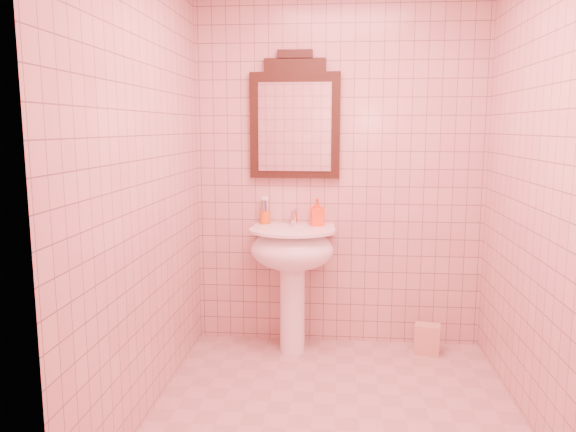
# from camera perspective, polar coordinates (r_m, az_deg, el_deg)

# --- Properties ---
(floor) EXTENTS (2.20, 2.20, 0.00)m
(floor) POSITION_cam_1_polar(r_m,az_deg,el_deg) (3.21, 4.82, -19.65)
(floor) COLOR tan
(floor) RESTS_ON ground
(back_wall) EXTENTS (2.00, 0.02, 2.50)m
(back_wall) POSITION_cam_1_polar(r_m,az_deg,el_deg) (3.93, 5.19, 4.78)
(back_wall) COLOR #CE9C90
(back_wall) RESTS_ON floor
(pedestal_sink) EXTENTS (0.58, 0.58, 0.86)m
(pedestal_sink) POSITION_cam_1_polar(r_m,az_deg,el_deg) (3.80, 0.44, -4.30)
(pedestal_sink) COLOR white
(pedestal_sink) RESTS_ON floor
(faucet) EXTENTS (0.04, 0.16, 0.11)m
(faucet) POSITION_cam_1_polar(r_m,az_deg,el_deg) (3.89, 0.61, -0.12)
(faucet) COLOR white
(faucet) RESTS_ON pedestal_sink
(mirror) EXTENTS (0.62, 0.06, 0.86)m
(mirror) POSITION_cam_1_polar(r_m,az_deg,el_deg) (3.90, 0.71, 9.75)
(mirror) COLOR black
(mirror) RESTS_ON back_wall
(toothbrush_cup) EXTENTS (0.07, 0.07, 0.17)m
(toothbrush_cup) POSITION_cam_1_polar(r_m,az_deg,el_deg) (3.94, -2.34, -0.10)
(toothbrush_cup) COLOR #D55E12
(toothbrush_cup) RESTS_ON pedestal_sink
(soap_dispenser) EXTENTS (0.10, 0.11, 0.19)m
(soap_dispenser) POSITION_cam_1_polar(r_m,az_deg,el_deg) (3.86, 2.97, 0.38)
(soap_dispenser) COLOR #F83F14
(soap_dispenser) RESTS_ON pedestal_sink
(towel) EXTENTS (0.19, 0.14, 0.21)m
(towel) POSITION_cam_1_polar(r_m,az_deg,el_deg) (4.04, 13.95, -12.04)
(towel) COLOR tan
(towel) RESTS_ON floor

